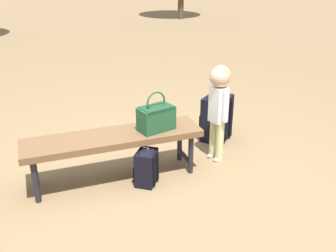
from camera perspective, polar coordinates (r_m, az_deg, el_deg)
ground_plane at (r=3.67m, az=-0.90°, el=-7.53°), size 40.00×40.00×0.00m
park_bench at (r=3.49m, az=-8.08°, el=-2.15°), size 1.64×0.65×0.45m
handbag at (r=3.48m, az=-1.76°, el=1.33°), size 0.37×0.30×0.37m
child_standing at (r=3.75m, az=7.53°, el=4.05°), size 0.20×0.25×0.98m
backpack_large at (r=4.34m, az=7.22°, el=1.62°), size 0.42×0.43×0.58m
backpack_small at (r=3.48m, az=-3.23°, el=-5.83°), size 0.25×0.27×0.37m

